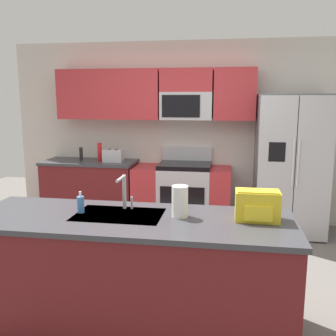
{
  "coord_description": "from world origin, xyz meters",
  "views": [
    {
      "loc": [
        0.59,
        -3.32,
        1.78
      ],
      "look_at": [
        -0.04,
        0.6,
        1.05
      ],
      "focal_mm": 39.93,
      "sensor_mm": 36.0,
      "label": 1
    }
  ],
  "objects_px": {
    "pepper_mill": "(81,154)",
    "soap_dispenser": "(81,204)",
    "range_oven": "(182,195)",
    "paper_towel_roll": "(180,201)",
    "sink_faucet": "(124,189)",
    "backpack": "(257,205)",
    "toaster": "(113,156)",
    "refrigerator": "(290,165)",
    "bottle_red": "(100,152)"
  },
  "relations": [
    {
      "from": "refrigerator",
      "to": "pepper_mill",
      "type": "height_order",
      "value": "refrigerator"
    },
    {
      "from": "toaster",
      "to": "backpack",
      "type": "relative_size",
      "value": 0.87
    },
    {
      "from": "refrigerator",
      "to": "soap_dispenser",
      "type": "relative_size",
      "value": 10.88
    },
    {
      "from": "range_oven",
      "to": "bottle_red",
      "type": "distance_m",
      "value": 1.34
    },
    {
      "from": "bottle_red",
      "to": "soap_dispenser",
      "type": "bearing_deg",
      "value": -74.06
    },
    {
      "from": "sink_faucet",
      "to": "refrigerator",
      "type": "bearing_deg",
      "value": 53.5
    },
    {
      "from": "sink_faucet",
      "to": "backpack",
      "type": "bearing_deg",
      "value": -5.99
    },
    {
      "from": "range_oven",
      "to": "backpack",
      "type": "distance_m",
      "value": 2.61
    },
    {
      "from": "toaster",
      "to": "pepper_mill",
      "type": "distance_m",
      "value": 0.5
    },
    {
      "from": "sink_faucet",
      "to": "paper_towel_roll",
      "type": "bearing_deg",
      "value": -14.28
    },
    {
      "from": "sink_faucet",
      "to": "soap_dispenser",
      "type": "xyz_separation_m",
      "value": [
        -0.32,
        -0.14,
        -0.1
      ]
    },
    {
      "from": "sink_faucet",
      "to": "backpack",
      "type": "height_order",
      "value": "sink_faucet"
    },
    {
      "from": "range_oven",
      "to": "refrigerator",
      "type": "relative_size",
      "value": 0.74
    },
    {
      "from": "refrigerator",
      "to": "bottle_red",
      "type": "relative_size",
      "value": 7.02
    },
    {
      "from": "toaster",
      "to": "soap_dispenser",
      "type": "xyz_separation_m",
      "value": [
        0.48,
        -2.38,
        -0.02
      ]
    },
    {
      "from": "soap_dispenser",
      "to": "backpack",
      "type": "xyz_separation_m",
      "value": [
        1.36,
        0.03,
        0.05
      ]
    },
    {
      "from": "refrigerator",
      "to": "toaster",
      "type": "distance_m",
      "value": 2.43
    },
    {
      "from": "paper_towel_roll",
      "to": "backpack",
      "type": "relative_size",
      "value": 0.75
    },
    {
      "from": "soap_dispenser",
      "to": "paper_towel_roll",
      "type": "distance_m",
      "value": 0.79
    },
    {
      "from": "toaster",
      "to": "bottle_red",
      "type": "distance_m",
      "value": 0.23
    },
    {
      "from": "paper_towel_roll",
      "to": "backpack",
      "type": "height_order",
      "value": "paper_towel_roll"
    },
    {
      "from": "range_oven",
      "to": "backpack",
      "type": "bearing_deg",
      "value": -70.44
    },
    {
      "from": "refrigerator",
      "to": "backpack",
      "type": "xyz_separation_m",
      "value": [
        -0.6,
        -2.33,
        0.09
      ]
    },
    {
      "from": "pepper_mill",
      "to": "sink_faucet",
      "type": "xyz_separation_m",
      "value": [
        1.29,
        -2.29,
        0.07
      ]
    },
    {
      "from": "range_oven",
      "to": "sink_faucet",
      "type": "height_order",
      "value": "sink_faucet"
    },
    {
      "from": "refrigerator",
      "to": "toaster",
      "type": "bearing_deg",
      "value": 179.54
    },
    {
      "from": "soap_dispenser",
      "to": "paper_towel_roll",
      "type": "bearing_deg",
      "value": 1.51
    },
    {
      "from": "pepper_mill",
      "to": "backpack",
      "type": "distance_m",
      "value": 3.35
    },
    {
      "from": "paper_towel_roll",
      "to": "range_oven",
      "type": "bearing_deg",
      "value": 96.56
    },
    {
      "from": "range_oven",
      "to": "soap_dispenser",
      "type": "relative_size",
      "value": 8.0
    },
    {
      "from": "toaster",
      "to": "pepper_mill",
      "type": "relative_size",
      "value": 1.44
    },
    {
      "from": "backpack",
      "to": "soap_dispenser",
      "type": "bearing_deg",
      "value": -178.71
    },
    {
      "from": "pepper_mill",
      "to": "backpack",
      "type": "height_order",
      "value": "backpack"
    },
    {
      "from": "paper_towel_roll",
      "to": "backpack",
      "type": "xyz_separation_m",
      "value": [
        0.57,
        0.01,
        -0.0
      ]
    },
    {
      "from": "pepper_mill",
      "to": "paper_towel_roll",
      "type": "xyz_separation_m",
      "value": [
        1.76,
        -2.41,
        0.02
      ]
    },
    {
      "from": "range_oven",
      "to": "paper_towel_roll",
      "type": "relative_size",
      "value": 5.67
    },
    {
      "from": "pepper_mill",
      "to": "soap_dispenser",
      "type": "height_order",
      "value": "pepper_mill"
    },
    {
      "from": "soap_dispenser",
      "to": "backpack",
      "type": "bearing_deg",
      "value": 1.29
    },
    {
      "from": "pepper_mill",
      "to": "toaster",
      "type": "bearing_deg",
      "value": -5.7
    },
    {
      "from": "toaster",
      "to": "soap_dispenser",
      "type": "relative_size",
      "value": 1.65
    },
    {
      "from": "refrigerator",
      "to": "toaster",
      "type": "relative_size",
      "value": 6.61
    },
    {
      "from": "pepper_mill",
      "to": "sink_faucet",
      "type": "relative_size",
      "value": 0.69
    },
    {
      "from": "bottle_red",
      "to": "soap_dispenser",
      "type": "relative_size",
      "value": 1.55
    },
    {
      "from": "refrigerator",
      "to": "toaster",
      "type": "xyz_separation_m",
      "value": [
        -2.43,
        0.02,
        0.07
      ]
    },
    {
      "from": "pepper_mill",
      "to": "soap_dispenser",
      "type": "xyz_separation_m",
      "value": [
        0.98,
        -2.43,
        -0.03
      ]
    },
    {
      "from": "soap_dispenser",
      "to": "backpack",
      "type": "relative_size",
      "value": 0.53
    },
    {
      "from": "soap_dispenser",
      "to": "backpack",
      "type": "distance_m",
      "value": 1.36
    },
    {
      "from": "range_oven",
      "to": "soap_dispenser",
      "type": "bearing_deg",
      "value": -101.86
    },
    {
      "from": "refrigerator",
      "to": "backpack",
      "type": "bearing_deg",
      "value": -104.35
    },
    {
      "from": "refrigerator",
      "to": "sink_faucet",
      "type": "bearing_deg",
      "value": -126.5
    }
  ]
}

